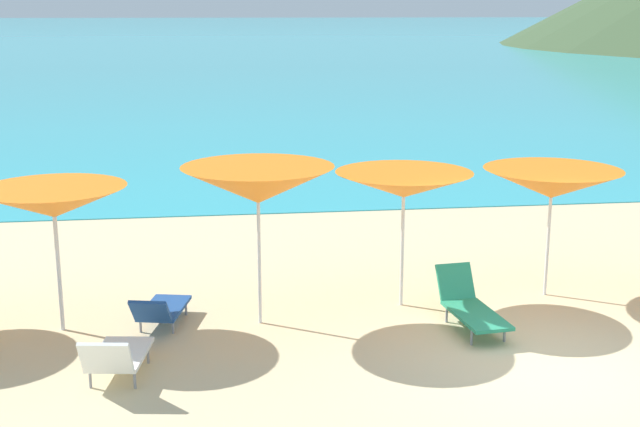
% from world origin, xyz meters
% --- Properties ---
extents(ground_plane, '(50.00, 100.00, 0.30)m').
position_xyz_m(ground_plane, '(0.00, 10.00, -0.15)').
color(ground_plane, beige).
extents(ocean_water, '(650.00, 440.00, 0.02)m').
position_xyz_m(ocean_water, '(0.00, 228.58, 0.01)').
color(ocean_water, '#2DADBC').
rests_on(ocean_water, ground_plane).
extents(umbrella_2, '(2.07, 2.07, 2.08)m').
position_xyz_m(umbrella_2, '(-6.33, 2.02, 1.86)').
color(umbrella_2, silver).
rests_on(umbrella_2, ground_plane).
extents(umbrella_3, '(2.22, 2.22, 2.32)m').
position_xyz_m(umbrella_3, '(-3.53, 1.92, 2.05)').
color(umbrella_3, silver).
rests_on(umbrella_3, ground_plane).
extents(umbrella_4, '(2.22, 2.22, 2.09)m').
position_xyz_m(umbrella_4, '(-1.32, 2.39, 1.89)').
color(umbrella_4, silver).
rests_on(umbrella_4, ground_plane).
extents(umbrella_5, '(2.19, 2.19, 2.04)m').
position_xyz_m(umbrella_5, '(1.07, 2.56, 1.81)').
color(umbrella_5, silver).
rests_on(umbrella_5, ground_plane).
extents(lounge_chair_1, '(0.83, 1.46, 0.62)m').
position_xyz_m(lounge_chair_1, '(-4.95, 1.93, 0.27)').
color(lounge_chair_1, '#1E478C').
rests_on(lounge_chair_1, ground_plane).
extents(lounge_chair_4, '(0.73, 1.61, 0.76)m').
position_xyz_m(lounge_chair_4, '(-0.56, 1.35, 0.33)').
color(lounge_chair_4, '#268C66').
rests_on(lounge_chair_4, ground_plane).
extents(lounge_chair_6, '(0.81, 1.37, 0.71)m').
position_xyz_m(lounge_chair_6, '(-5.40, 0.20, 0.32)').
color(lounge_chair_6, white).
rests_on(lounge_chair_6, ground_plane).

